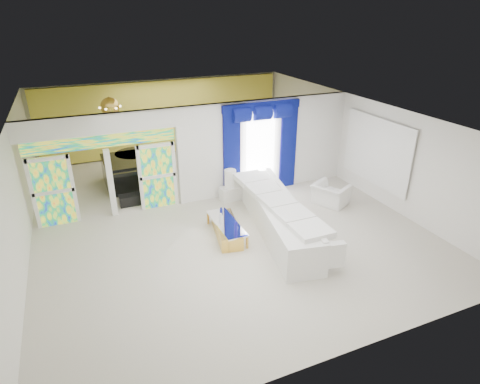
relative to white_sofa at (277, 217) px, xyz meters
name	(u,v)px	position (x,y,z in m)	size (l,w,h in m)	color
floor	(215,212)	(-1.17, 1.72, -0.43)	(12.00, 12.00, 0.00)	#B7AF9E
dividing_wall	(266,145)	(0.98, 2.72, 1.07)	(5.70, 0.18, 3.00)	white
dividing_header	(99,124)	(-4.02, 2.72, 2.29)	(4.30, 0.18, 0.55)	white
stained_panel_left	(54,192)	(-5.44, 2.72, 0.57)	(0.95, 0.04, 2.00)	#994C3F
stained_panel_right	(158,176)	(-2.59, 2.72, 0.57)	(0.95, 0.04, 2.00)	#994C3F
stained_transom	(102,141)	(-4.02, 2.72, 1.82)	(4.00, 0.05, 0.35)	#994C3F
window_pane	(260,149)	(0.73, 2.62, 1.02)	(1.00, 0.02, 2.30)	white
blue_drape_left	(232,155)	(-0.27, 2.59, 0.97)	(0.55, 0.10, 2.80)	#07044D
blue_drape_right	(288,147)	(1.73, 2.59, 0.97)	(0.55, 0.10, 2.80)	#07044D
blue_pelmet	(262,106)	(0.73, 2.59, 2.39)	(2.60, 0.12, 0.25)	#07044D
wall_mirror	(377,151)	(3.77, 0.72, 1.12)	(0.04, 2.70, 1.90)	white
gold_curtains	(165,117)	(-1.17, 7.62, 1.07)	(9.70, 0.12, 2.90)	gold
white_sofa	(277,217)	(0.00, 0.00, 0.00)	(0.98, 4.56, 0.87)	white
coffee_table	(227,229)	(-1.35, 0.30, -0.25)	(0.56, 1.68, 0.37)	gold
console_table	(239,192)	(-0.12, 2.34, -0.22)	(1.26, 0.40, 0.42)	white
table_lamp	(230,179)	(-0.42, 2.34, 0.28)	(0.36, 0.36, 0.58)	silver
armchair	(330,194)	(2.30, 0.83, -0.11)	(1.00, 0.87, 0.65)	white
grand_piano	(126,172)	(-3.26, 4.81, 0.03)	(1.40, 1.84, 0.93)	black
piano_bench	(135,199)	(-3.26, 3.21, -0.27)	(0.97, 0.38, 0.32)	black
tv_console	(46,182)	(-5.78, 5.08, -0.02)	(0.57, 0.52, 0.83)	tan
chandelier	(110,107)	(-3.47, 5.12, 2.22)	(0.60, 0.60, 0.60)	gold
decanters	(227,220)	(-1.34, 0.29, 0.03)	(0.22, 1.06, 0.24)	navy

